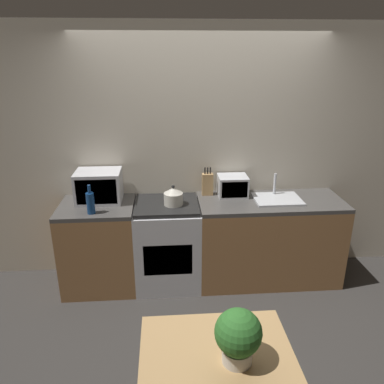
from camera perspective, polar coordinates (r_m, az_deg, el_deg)
The scene contains 13 objects.
ground_plane at distance 3.60m, azimuth 2.86°, elevation -19.44°, with size 16.00×16.00×0.00m, color #33302D.
wall_back at distance 3.95m, azimuth 1.30°, elevation 5.70°, with size 10.00×0.06×2.60m.
counter_left_run at distance 3.99m, azimuth -13.86°, elevation -7.96°, with size 0.73×0.62×0.90m.
counter_right_run at distance 4.07m, azimuth 11.50°, elevation -7.13°, with size 1.47×0.62×0.90m.
stove_range at distance 3.93m, azimuth -3.75°, elevation -7.85°, with size 0.65×0.62×0.90m.
kettle at distance 3.66m, azimuth -2.86°, elevation -0.66°, with size 0.19×0.19×0.21m.
microwave at distance 3.84m, azimuth -14.01°, elevation 0.85°, with size 0.44×0.34×0.31m.
bottle at distance 3.58m, azimuth -15.21°, elevation -1.56°, with size 0.08×0.08×0.28m.
knife_block at distance 3.91m, azimuth 2.37°, elevation 1.23°, with size 0.11×0.07×0.30m.
toaster_oven at distance 3.91m, azimuth 6.20°, elevation 0.92°, with size 0.30×0.25×0.21m.
sink_basin at distance 3.90m, azimuth 12.86°, elevation -0.95°, with size 0.47×0.36×0.24m.
dining_table at distance 2.36m, azimuth 3.61°, elevation -24.71°, with size 0.85×0.59×0.75m.
potted_plant at distance 2.10m, azimuth 7.05°, elevation -20.84°, with size 0.25×0.25×0.32m.
Camera 1 is at (-0.38, -2.73, 2.32)m, focal length 35.00 mm.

